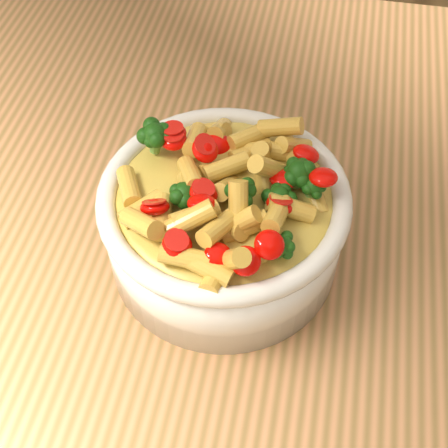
# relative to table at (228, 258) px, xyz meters

# --- Properties ---
(table) EXTENTS (1.20, 0.80, 0.90)m
(table) POSITION_rel_table_xyz_m (0.00, 0.00, 0.00)
(table) COLOR #BD7E51
(table) RESTS_ON ground
(serving_bowl) EXTENTS (0.22, 0.22, 0.09)m
(serving_bowl) POSITION_rel_table_xyz_m (0.01, -0.07, 0.15)
(serving_bowl) COLOR white
(serving_bowl) RESTS_ON table
(pasta_salad) EXTENTS (0.17, 0.17, 0.04)m
(pasta_salad) POSITION_rel_table_xyz_m (0.01, -0.07, 0.21)
(pasta_salad) COLOR gold
(pasta_salad) RESTS_ON serving_bowl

